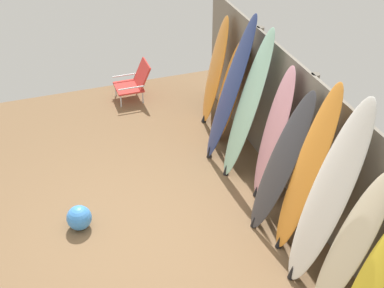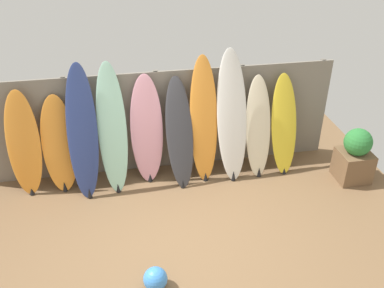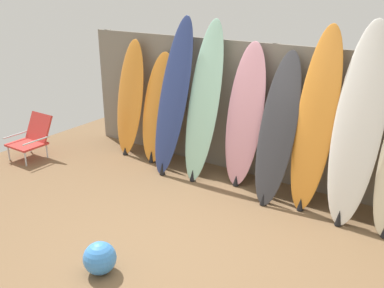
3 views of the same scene
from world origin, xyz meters
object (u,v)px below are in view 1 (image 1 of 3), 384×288
Objects in this scene: surfboard_white_7 at (328,197)px; surfboard_yellow_9 at (378,282)px; surfboard_charcoal_5 at (281,164)px; surfboard_cream_8 at (350,247)px; beach_chair at (135,81)px; surfboard_pink_4 at (273,136)px; beach_ball at (79,218)px; surfboard_seafoam_3 at (247,107)px; surfboard_orange_6 at (306,173)px; surfboard_orange_1 at (229,92)px; surfboard_navy_2 at (230,91)px; surfboard_orange_0 at (215,72)px.

surfboard_white_7 reaches higher than surfboard_yellow_9.
surfboard_charcoal_5 is 1.05× the size of surfboard_cream_8.
surfboard_white_7 is 4.59m from beach_chair.
surfboard_pink_4 is 6.04× the size of beach_ball.
surfboard_charcoal_5 is at bearing -2.32° from surfboard_seafoam_3.
surfboard_white_7 is (1.95, 0.01, 0.05)m from surfboard_seafoam_3.
surfboard_orange_6 is 0.47m from surfboard_white_7.
surfboard_yellow_9 is (2.88, 0.00, -0.19)m from surfboard_seafoam_3.
surfboard_cream_8 is 1.00× the size of surfboard_yellow_9.
surfboard_seafoam_3 is 2.43m from surfboard_cream_8.
surfboard_charcoal_5 is 2.48m from beach_ball.
surfboard_seafoam_3 is at bearing -7.65° from surfboard_orange_1.
beach_ball is at bearing -62.75° from surfboard_orange_1.
surfboard_white_7 reaches higher than surfboard_navy_2.
beach_ball is at bearing -136.91° from surfboard_yellow_9.
surfboard_yellow_9 reaches higher than beach_ball.
surfboard_orange_6 is 6.89× the size of beach_ball.
surfboard_white_7 is at bearing -3.22° from surfboard_orange_6.
surfboard_charcoal_5 is at bearing -178.01° from surfboard_cream_8.
surfboard_orange_6 reaches higher than surfboard_charcoal_5.
beach_chair reaches higher than beach_ball.
surfboard_cream_8 is at bearing 48.95° from beach_ball.
surfboard_cream_8 is 3.16m from beach_ball.
surfboard_orange_0 is 1.58m from beach_chair.
surfboard_pink_4 is (1.94, 0.01, 0.05)m from surfboard_orange_0.
surfboard_orange_0 is 1.02× the size of surfboard_yellow_9.
beach_chair is (-2.02, -0.86, -0.72)m from surfboard_navy_2.
surfboard_navy_2 is at bearing 110.52° from beach_ball.
surfboard_white_7 reaches higher than surfboard_orange_0.
surfboard_orange_0 is 1.40m from surfboard_seafoam_3.
surfboard_pink_4 is at bearing 0.36° from surfboard_orange_0.
surfboard_white_7 is (2.81, -0.11, 0.30)m from surfboard_orange_1.
surfboard_orange_1 is 0.91m from surfboard_seafoam_3.
surfboard_orange_6 reaches higher than beach_ball.
surfboard_orange_1 reaches higher than beach_chair.
surfboard_orange_0 is 2.71× the size of beach_chair.
surfboard_charcoal_5 is at bearing -176.81° from surfboard_white_7.
surfboard_orange_6 is (1.94, 0.08, -0.00)m from surfboard_navy_2.
surfboard_pink_4 is at bearing 163.51° from surfboard_charcoal_5.
surfboard_orange_1 is 0.75× the size of surfboard_navy_2.
surfboard_pink_4 is at bearing 8.99° from surfboard_navy_2.
surfboard_navy_2 is at bearing -179.15° from surfboard_yellow_9.
surfboard_charcoal_5 is (2.46, -0.14, 0.01)m from surfboard_orange_0.
surfboard_seafoam_3 is 1.23× the size of surfboard_yellow_9.
surfboard_white_7 is 1.28× the size of surfboard_yellow_9.
surfboard_navy_2 reaches higher than beach_ball.
surfboard_orange_1 is 0.51m from surfboard_navy_2.
surfboard_pink_4 is (1.01, 0.16, -0.13)m from surfboard_navy_2.
surfboard_seafoam_3 is (1.39, -0.10, 0.17)m from surfboard_orange_0.
surfboard_pink_4 reaches higher than surfboard_orange_0.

